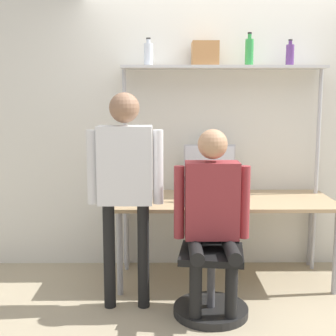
% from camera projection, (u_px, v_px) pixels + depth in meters
% --- Properties ---
extents(ground_plane, '(12.00, 12.00, 0.00)m').
position_uv_depth(ground_plane, '(229.00, 298.00, 3.79)').
color(ground_plane, tan).
extents(wall_back, '(8.00, 0.06, 2.70)m').
position_uv_depth(wall_back, '(219.00, 125.00, 4.42)').
color(wall_back, silver).
rests_on(wall_back, ground_plane).
extents(desk, '(1.89, 0.79, 0.73)m').
position_uv_depth(desk, '(224.00, 206.00, 4.10)').
color(desk, tan).
rests_on(desk, ground_plane).
extents(shelf_unit, '(1.80, 0.31, 1.89)m').
position_uv_depth(shelf_unit, '(222.00, 95.00, 4.18)').
color(shelf_unit, silver).
rests_on(shelf_unit, ground_plane).
extents(monitor, '(0.47, 0.22, 0.45)m').
position_uv_depth(monitor, '(209.00, 167.00, 4.30)').
color(monitor, '#B7B7BC').
rests_on(monitor, desk).
extents(laptop, '(0.31, 0.23, 0.22)m').
position_uv_depth(laptop, '(200.00, 196.00, 3.91)').
color(laptop, '#333338').
rests_on(laptop, desk).
extents(cell_phone, '(0.07, 0.15, 0.01)m').
position_uv_depth(cell_phone, '(227.00, 202.00, 3.93)').
color(cell_phone, black).
rests_on(cell_phone, desk).
extents(office_chair, '(0.56, 0.56, 0.95)m').
position_uv_depth(office_chair, '(211.00, 274.00, 3.51)').
color(office_chair, black).
rests_on(office_chair, ground_plane).
extents(person_seated, '(0.56, 0.47, 1.39)m').
position_uv_depth(person_seated, '(212.00, 207.00, 3.38)').
color(person_seated, black).
rests_on(person_seated, ground_plane).
extents(person_standing, '(0.57, 0.22, 1.65)m').
position_uv_depth(person_standing, '(125.00, 173.00, 3.48)').
color(person_standing, black).
rests_on(person_standing, ground_plane).
extents(bottle_purple, '(0.07, 0.07, 0.23)m').
position_uv_depth(bottle_purple, '(290.00, 55.00, 4.13)').
color(bottle_purple, '#593372').
rests_on(bottle_purple, shelf_unit).
extents(bottle_clear, '(0.08, 0.08, 0.24)m').
position_uv_depth(bottle_clear, '(148.00, 54.00, 4.12)').
color(bottle_clear, silver).
rests_on(bottle_clear, shelf_unit).
extents(bottle_green, '(0.07, 0.07, 0.29)m').
position_uv_depth(bottle_green, '(249.00, 52.00, 4.13)').
color(bottle_green, '#2D8C3F').
rests_on(bottle_green, shelf_unit).
extents(storage_box, '(0.23, 0.24, 0.21)m').
position_uv_depth(storage_box, '(205.00, 54.00, 4.13)').
color(storage_box, '#B27A47').
rests_on(storage_box, shelf_unit).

